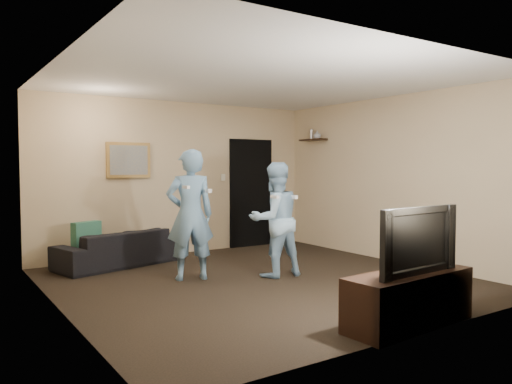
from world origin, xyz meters
TOP-DOWN VIEW (x-y plane):
  - ground at (0.00, 0.00)m, footprint 5.00×5.00m
  - ceiling at (0.00, 0.00)m, footprint 5.00×5.00m
  - wall_back at (0.00, 2.50)m, footprint 5.00×0.04m
  - wall_front at (0.00, -2.50)m, footprint 5.00×0.04m
  - wall_left at (-2.50, 0.00)m, footprint 0.04×5.00m
  - wall_right at (2.50, 0.00)m, footprint 0.04×5.00m
  - sofa at (-1.24, 2.00)m, footprint 1.96×1.16m
  - throw_pillow at (-1.71, 2.00)m, footprint 0.45×0.28m
  - painting_frame at (-0.90, 2.48)m, footprint 0.72×0.05m
  - painting_canvas at (-0.90, 2.45)m, footprint 0.62×0.01m
  - doorway at (1.45, 2.47)m, footprint 0.90×0.06m
  - light_switch at (0.85, 2.48)m, footprint 0.08×0.02m
  - wall_shelf at (2.39, 1.80)m, footprint 0.20×0.60m
  - shelf_vase at (2.39, 1.68)m, footprint 0.17×0.17m
  - shelf_figurine at (2.39, 1.84)m, footprint 0.06×0.06m
  - tv_console at (0.14, -2.29)m, footprint 1.45×0.55m
  - television at (0.14, -2.29)m, footprint 1.09×0.21m
  - wii_player_left at (-0.73, 0.58)m, footprint 0.71×0.57m
  - wii_player_right at (0.31, 0.12)m, footprint 0.80×0.64m

SIDE VIEW (x-z plane):
  - ground at x=0.00m, z-range 0.00..0.00m
  - tv_console at x=0.14m, z-range 0.00..0.50m
  - sofa at x=-1.24m, z-range 0.00..0.54m
  - throw_pillow at x=-1.71m, z-range 0.26..0.70m
  - wii_player_right at x=0.31m, z-range 0.00..1.56m
  - television at x=0.14m, z-range 0.50..1.13m
  - wii_player_left at x=-0.73m, z-range 0.00..1.72m
  - doorway at x=1.45m, z-range 0.00..2.00m
  - wall_back at x=0.00m, z-range 0.00..2.60m
  - wall_front at x=0.00m, z-range 0.00..2.60m
  - wall_left at x=-2.50m, z-range 0.00..2.60m
  - wall_right at x=2.50m, z-range 0.00..2.60m
  - light_switch at x=0.85m, z-range 1.24..1.36m
  - painting_frame at x=-0.90m, z-range 1.32..1.89m
  - painting_canvas at x=-0.90m, z-range 1.37..1.83m
  - wall_shelf at x=2.39m, z-range 1.98..2.00m
  - shelf_vase at x=2.39m, z-range 2.00..2.15m
  - shelf_figurine at x=2.39m, z-range 2.00..2.18m
  - ceiling at x=0.00m, z-range 2.58..2.62m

